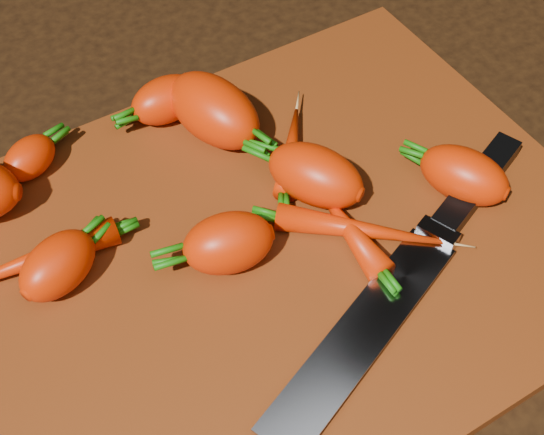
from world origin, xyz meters
TOP-DOWN VIEW (x-y plane):
  - ground at (0.00, 0.00)m, footprint 2.00×2.00m
  - cutting_board at (0.00, 0.00)m, footprint 0.50×0.40m
  - carrot_0 at (-0.16, 0.05)m, footprint 0.08×0.06m
  - carrot_1 at (-0.04, 0.00)m, footprint 0.08×0.06m
  - carrot_2 at (0.01, 0.13)m, footprint 0.08×0.11m
  - carrot_3 at (0.05, 0.02)m, footprint 0.08×0.10m
  - carrot_4 at (-0.01, 0.17)m, footprint 0.07×0.04m
  - carrot_5 at (-0.14, 0.17)m, footprint 0.06×0.05m
  - carrot_6 at (0.15, -0.04)m, footprint 0.07×0.09m
  - carrot_7 at (0.05, 0.07)m, footprint 0.08×0.09m
  - carrot_8 at (0.05, -0.03)m, footprint 0.11×0.10m
  - carrot_9 at (0.05, -0.03)m, footprint 0.03×0.09m
  - carrot_11 at (-0.17, 0.07)m, footprint 0.13×0.03m
  - knife at (0.02, -0.10)m, footprint 0.32×0.15m

SIDE VIEW (x-z plane):
  - ground at x=0.00m, z-range -0.01..0.00m
  - cutting_board at x=0.00m, z-range 0.00..0.01m
  - knife at x=0.02m, z-range 0.01..0.03m
  - carrot_7 at x=0.05m, z-range 0.01..0.03m
  - carrot_8 at x=0.05m, z-range 0.01..0.03m
  - carrot_11 at x=-0.17m, z-range 0.01..0.03m
  - carrot_9 at x=0.05m, z-range 0.01..0.04m
  - carrot_5 at x=-0.14m, z-range 0.01..0.04m
  - carrot_4 at x=-0.01m, z-range 0.01..0.05m
  - carrot_0 at x=-0.16m, z-range 0.01..0.05m
  - carrot_6 at x=0.15m, z-range 0.01..0.06m
  - carrot_1 at x=-0.04m, z-range 0.01..0.06m
  - carrot_3 at x=0.05m, z-range 0.01..0.06m
  - carrot_2 at x=0.01m, z-range 0.01..0.07m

